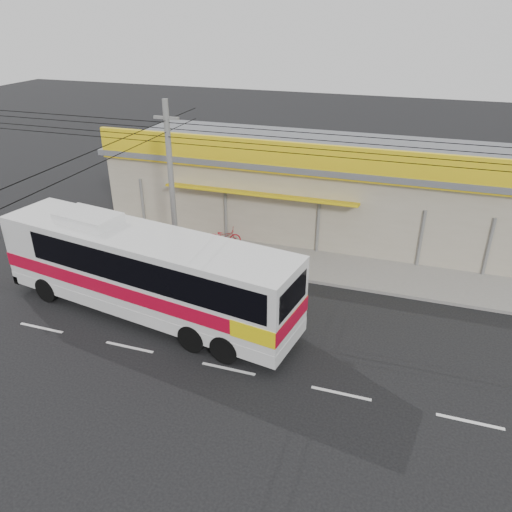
{
  "coord_description": "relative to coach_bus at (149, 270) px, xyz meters",
  "views": [
    {
      "loc": [
        5.3,
        -15.45,
        11.51
      ],
      "look_at": [
        -0.46,
        2.0,
        2.26
      ],
      "focal_mm": 35.0,
      "sensor_mm": 36.0,
      "label": 1
    }
  ],
  "objects": [
    {
      "name": "motorbike_dark",
      "position": [
        -8.88,
        5.97,
        -1.42
      ],
      "size": [
        1.96,
        0.88,
        1.14
      ],
      "primitive_type": "imported",
      "rotation": [
        0.0,
        0.0,
        1.76
      ],
      "color": "black",
      "rests_on": "sidewalk"
    },
    {
      "name": "utility_pole",
      "position": [
        -1.08,
        4.44,
        4.42
      ],
      "size": [
        34.0,
        14.0,
        7.95
      ],
      "color": "slate",
      "rests_on": "ground"
    },
    {
      "name": "motorbike_red",
      "position": [
        0.39,
        7.06,
        -1.53
      ],
      "size": [
        1.84,
        1.08,
        0.91
      ],
      "primitive_type": "imported",
      "rotation": [
        0.0,
        0.0,
        1.86
      ],
      "color": "maroon",
      "rests_on": "sidewalk"
    },
    {
      "name": "storefront_building",
      "position": [
        4.2,
        11.78,
        0.16
      ],
      "size": [
        22.6,
        9.2,
        5.7
      ],
      "color": "#9E9580",
      "rests_on": "ground"
    },
    {
      "name": "ground",
      "position": [
        4.21,
        0.24,
        -2.14
      ],
      "size": [
        120.0,
        120.0,
        0.0
      ],
      "primitive_type": "plane",
      "color": "black",
      "rests_on": "ground"
    },
    {
      "name": "sidewalk",
      "position": [
        4.21,
        6.24,
        -2.06
      ],
      "size": [
        30.0,
        3.2,
        0.15
      ],
      "primitive_type": "cube",
      "color": "slate",
      "rests_on": "ground"
    },
    {
      "name": "lane_markings",
      "position": [
        4.21,
        -2.26,
        -2.14
      ],
      "size": [
        50.0,
        0.12,
        0.01
      ],
      "primitive_type": null,
      "color": "silver",
      "rests_on": "ground"
    },
    {
      "name": "coach_bus",
      "position": [
        0.0,
        0.0,
        0.0
      ],
      "size": [
        13.22,
        4.84,
        3.99
      ],
      "rotation": [
        0.0,
        0.0,
        -0.17
      ],
      "color": "silver",
      "rests_on": "ground"
    }
  ]
}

